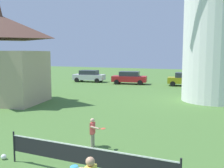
# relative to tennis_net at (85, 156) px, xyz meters

# --- Properties ---
(tennis_net) EXTENTS (5.86, 0.06, 1.10)m
(tennis_net) POSITION_rel_tennis_net_xyz_m (0.00, 0.00, 0.00)
(tennis_net) COLOR black
(tennis_net) RESTS_ON ground_plane
(player_far) EXTENTS (0.73, 0.44, 1.20)m
(player_far) POSITION_rel_tennis_net_xyz_m (-1.08, 2.50, -0.01)
(player_far) COLOR #9E937F
(player_far) RESTS_ON ground_plane
(stray_ball) EXTENTS (0.20, 0.20, 0.20)m
(stray_ball) POSITION_rel_tennis_net_xyz_m (-3.41, -0.02, -0.59)
(stray_ball) COLOR silver
(stray_ball) RESTS_ON ground_plane
(parked_car_silver) EXTENTS (4.36, 2.34, 1.56)m
(parked_car_silver) POSITION_rel_tennis_net_xyz_m (-13.48, 24.25, 0.12)
(parked_car_silver) COLOR silver
(parked_car_silver) RESTS_ON ground_plane
(parked_car_red) EXTENTS (4.50, 2.51, 1.56)m
(parked_car_red) POSITION_rel_tennis_net_xyz_m (-7.68, 24.15, 0.12)
(parked_car_red) COLOR red
(parked_car_red) RESTS_ON ground_plane
(parked_car_mustard) EXTENTS (4.13, 2.33, 1.56)m
(parked_car_mustard) POSITION_rel_tennis_net_xyz_m (-1.04, 24.97, 0.12)
(parked_car_mustard) COLOR #999919
(parked_car_mustard) RESTS_ON ground_plane
(chapel) EXTENTS (7.14, 5.85, 7.60)m
(chapel) POSITION_rel_tennis_net_xyz_m (-12.21, 8.39, 2.59)
(chapel) COLOR tan
(chapel) RESTS_ON ground_plane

